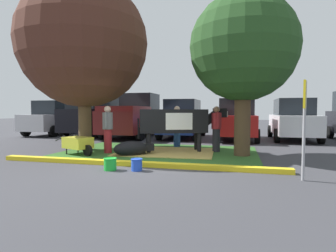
# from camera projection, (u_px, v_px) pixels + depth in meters

# --- Properties ---
(ground_plane) EXTENTS (80.00, 80.00, 0.00)m
(ground_plane) POSITION_uv_depth(u_px,v_px,m) (140.00, 167.00, 7.07)
(ground_plane) COLOR #38383D
(grass_island) EXTENTS (6.56, 4.46, 0.02)m
(grass_island) POSITION_uv_depth(u_px,v_px,m) (158.00, 152.00, 9.52)
(grass_island) COLOR #2D5B23
(grass_island) RESTS_ON ground
(curb_yellow) EXTENTS (7.76, 0.24, 0.12)m
(curb_yellow) POSITION_uv_depth(u_px,v_px,m) (133.00, 164.00, 7.21)
(curb_yellow) COLOR yellow
(curb_yellow) RESTS_ON ground
(hay_bedding) EXTENTS (3.31, 2.55, 0.04)m
(hay_bedding) POSITION_uv_depth(u_px,v_px,m) (166.00, 152.00, 9.49)
(hay_bedding) COLOR tan
(hay_bedding) RESTS_ON ground
(shade_tree_left) EXTENTS (4.58, 4.58, 6.14)m
(shade_tree_left) POSITION_uv_depth(u_px,v_px,m) (84.00, 44.00, 9.94)
(shade_tree_left) COLOR brown
(shade_tree_left) RESTS_ON ground
(shade_tree_right) EXTENTS (3.35, 3.35, 5.09)m
(shade_tree_right) POSITION_uv_depth(u_px,v_px,m) (243.00, 48.00, 8.62)
(shade_tree_right) COLOR #4C3823
(shade_tree_right) RESTS_ON ground
(cow_holstein) EXTENTS (3.02, 1.51, 1.52)m
(cow_holstein) POSITION_uv_depth(u_px,v_px,m) (176.00, 121.00, 9.59)
(cow_holstein) COLOR black
(cow_holstein) RESTS_ON ground
(calf_lying) EXTENTS (1.24, 1.03, 0.48)m
(calf_lying) POSITION_uv_depth(u_px,v_px,m) (132.00, 149.00, 8.73)
(calf_lying) COLOR black
(calf_lying) RESTS_ON ground
(person_handler) EXTENTS (0.34, 0.52, 1.60)m
(person_handler) POSITION_uv_depth(u_px,v_px,m) (108.00, 128.00, 9.29)
(person_handler) COLOR maroon
(person_handler) RESTS_ON ground
(person_visitor_near) EXTENTS (0.53, 0.34, 1.62)m
(person_visitor_near) POSITION_uv_depth(u_px,v_px,m) (177.00, 125.00, 10.94)
(person_visitor_near) COLOR #23478C
(person_visitor_near) RESTS_ON ground
(person_visitor_far) EXTENTS (0.34, 0.51, 1.59)m
(person_visitor_far) POSITION_uv_depth(u_px,v_px,m) (216.00, 128.00, 9.56)
(person_visitor_far) COLOR black
(person_visitor_far) RESTS_ON ground
(wheelbarrow) EXTENTS (1.59, 1.01, 0.63)m
(wheelbarrow) POSITION_uv_depth(u_px,v_px,m) (78.00, 143.00, 8.99)
(wheelbarrow) COLOR gold
(wheelbarrow) RESTS_ON ground
(parking_sign) EXTENTS (0.16, 0.43, 2.04)m
(parking_sign) POSITION_uv_depth(u_px,v_px,m) (305.00, 110.00, 5.61)
(parking_sign) COLOR #99999E
(parking_sign) RESTS_ON ground
(bucket_green) EXTENTS (0.32, 0.32, 0.30)m
(bucket_green) POSITION_uv_depth(u_px,v_px,m) (110.00, 164.00, 6.68)
(bucket_green) COLOR green
(bucket_green) RESTS_ON ground
(bucket_blue) EXTENTS (0.29, 0.29, 0.29)m
(bucket_blue) POSITION_uv_depth(u_px,v_px,m) (137.00, 164.00, 6.62)
(bucket_blue) COLOR blue
(bucket_blue) RESTS_ON ground
(sedan_silver) EXTENTS (2.06, 4.42, 2.02)m
(sedan_silver) POSITION_uv_depth(u_px,v_px,m) (56.00, 118.00, 16.72)
(sedan_silver) COLOR silver
(sedan_silver) RESTS_ON ground
(suv_black) EXTENTS (2.16, 4.62, 2.52)m
(suv_black) POSITION_uv_depth(u_px,v_px,m) (95.00, 114.00, 15.96)
(suv_black) COLOR black
(suv_black) RESTS_ON ground
(pickup_truck_maroon) EXTENTS (2.26, 5.42, 2.42)m
(pickup_truck_maroon) POSITION_uv_depth(u_px,v_px,m) (135.00, 117.00, 15.33)
(pickup_truck_maroon) COLOR maroon
(pickup_truck_maroon) RESTS_ON ground
(sedan_blue) EXTENTS (2.06, 4.42, 2.02)m
(sedan_blue) POSITION_uv_depth(u_px,v_px,m) (183.00, 119.00, 14.73)
(sedan_blue) COLOR navy
(sedan_blue) RESTS_ON ground
(sedan_red) EXTENTS (2.06, 4.42, 2.02)m
(sedan_red) POSITION_uv_depth(u_px,v_px,m) (237.00, 120.00, 13.76)
(sedan_red) COLOR red
(sedan_red) RESTS_ON ground
(hatchback_white) EXTENTS (2.06, 4.42, 2.02)m
(hatchback_white) POSITION_uv_depth(u_px,v_px,m) (293.00, 120.00, 13.58)
(hatchback_white) COLOR silver
(hatchback_white) RESTS_ON ground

